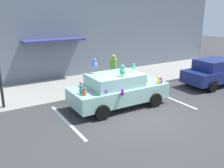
{
  "coord_description": "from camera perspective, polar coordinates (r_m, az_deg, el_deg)",
  "views": [
    {
      "loc": [
        -5.86,
        -7.6,
        4.25
      ],
      "look_at": [
        -0.12,
        1.95,
        0.9
      ],
      "focal_mm": 39.76,
      "sensor_mm": 36.0,
      "label": 1
    }
  ],
  "objects": [
    {
      "name": "sidewalk",
      "position": [
        14.51,
        -5.81,
        -0.08
      ],
      "size": [
        24.0,
        4.0,
        0.15
      ],
      "primitive_type": "cube",
      "color": "gray",
      "rests_on": "ground"
    },
    {
      "name": "parking_stripe_front",
      "position": [
        12.82,
        12.92,
        -3.05
      ],
      "size": [
        0.12,
        3.6,
        0.01
      ],
      "primitive_type": "cube",
      "color": "silver",
      "rests_on": "ground"
    },
    {
      "name": "teddy_bear_on_sidewalk",
      "position": [
        12.69,
        -6.92,
        -0.8
      ],
      "size": [
        0.34,
        0.29,
        0.66
      ],
      "color": "pink",
      "rests_on": "sidewalk"
    },
    {
      "name": "ground_plane",
      "position": [
        10.49,
        6.1,
        -7.26
      ],
      "size": [
        60.0,
        60.0,
        0.0
      ],
      "primitive_type": "plane",
      "color": "#38383A"
    },
    {
      "name": "plush_covered_car",
      "position": [
        11.14,
        1.33,
        -1.29
      ],
      "size": [
        4.42,
        2.08,
        2.21
      ],
      "color": "#97CABE",
      "rests_on": "ground"
    },
    {
      "name": "parked_sedan_behind",
      "position": [
        15.58,
        22.66,
        2.58
      ],
      "size": [
        4.13,
        1.87,
        1.54
      ],
      "color": "navy",
      "rests_on": "ground"
    },
    {
      "name": "storefront_building",
      "position": [
        15.9,
        -9.6,
        12.69
      ],
      "size": [
        24.0,
        1.25,
        6.4
      ],
      "color": "slate",
      "rests_on": "ground"
    },
    {
      "name": "parking_stripe_rear",
      "position": [
        10.08,
        -10.3,
        -8.48
      ],
      "size": [
        0.12,
        3.6,
        0.01
      ],
      "primitive_type": "cube",
      "color": "silver",
      "rests_on": "ground"
    },
    {
      "name": "pedestrian_near_shopfront",
      "position": [
        14.26,
        0.36,
        3.23
      ],
      "size": [
        0.39,
        0.39,
        1.68
      ],
      "color": "#67B23F",
      "rests_on": "sidewalk"
    }
  ]
}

